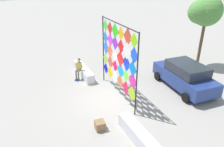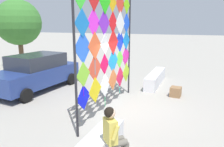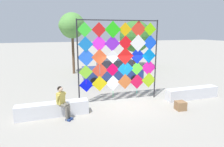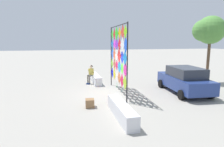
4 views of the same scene
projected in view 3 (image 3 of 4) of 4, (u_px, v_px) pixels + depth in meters
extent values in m
plane|color=#9E998E|center=(128.00, 104.00, 10.57)|extent=(120.00, 120.00, 0.00)
cube|color=silver|center=(53.00, 109.00, 9.01)|extent=(3.21, 0.54, 0.64)
cube|color=silver|center=(192.00, 93.00, 11.35)|extent=(3.21, 0.54, 0.64)
cylinder|color=#232328|center=(78.00, 64.00, 9.98)|extent=(0.07, 0.07, 4.39)
cylinder|color=#232328|center=(156.00, 60.00, 11.17)|extent=(0.07, 0.07, 4.39)
cylinder|color=#232328|center=(119.00, 20.00, 10.12)|extent=(4.35, 0.20, 0.06)
cube|color=#0510ED|center=(86.00, 85.00, 10.34)|extent=(0.77, 0.04, 0.77)
cube|color=yellow|center=(100.00, 84.00, 10.52)|extent=(0.85, 0.04, 0.86)
cube|color=white|center=(113.00, 83.00, 10.74)|extent=(0.87, 0.04, 0.87)
cylinder|color=#16E567|center=(113.00, 94.00, 10.88)|extent=(0.02, 0.02, 0.37)
cube|color=#D0632D|center=(125.00, 82.00, 10.91)|extent=(0.86, 0.04, 0.86)
cube|color=#DB1341|center=(137.00, 82.00, 11.12)|extent=(0.86, 0.04, 0.86)
cylinder|color=#16E5B5|center=(137.00, 91.00, 11.25)|extent=(0.02, 0.02, 0.27)
cube|color=#9ED01B|center=(149.00, 80.00, 11.30)|extent=(0.88, 0.04, 0.88)
cube|color=#7FCF2E|center=(86.00, 72.00, 10.16)|extent=(0.74, 0.04, 0.74)
cylinder|color=#7D16E5|center=(86.00, 82.00, 10.28)|extent=(0.02, 0.02, 0.28)
cube|color=red|center=(100.00, 70.00, 10.38)|extent=(0.88, 0.04, 0.88)
cube|color=#DF0442|center=(113.00, 70.00, 10.57)|extent=(0.73, 0.04, 0.73)
cube|color=#1287D8|center=(126.00, 69.00, 10.77)|extent=(0.92, 0.04, 0.92)
cylinder|color=orange|center=(125.00, 79.00, 10.91)|extent=(0.02, 0.02, 0.27)
cube|color=#5BEF35|center=(137.00, 68.00, 10.96)|extent=(0.76, 0.04, 0.76)
cube|color=#E51B9B|center=(149.00, 68.00, 11.15)|extent=(0.92, 0.04, 0.92)
cube|color=blue|center=(86.00, 57.00, 10.04)|extent=(0.92, 0.04, 0.92)
cube|color=#F6592B|center=(100.00, 57.00, 10.22)|extent=(0.86, 0.04, 0.86)
cylinder|color=#16B6E5|center=(100.00, 70.00, 10.37)|extent=(0.02, 0.02, 0.48)
cube|color=white|center=(113.00, 57.00, 10.41)|extent=(0.73, 0.04, 0.73)
cube|color=red|center=(125.00, 56.00, 10.60)|extent=(0.93, 0.04, 0.93)
cylinder|color=#16E4E5|center=(125.00, 67.00, 10.73)|extent=(0.02, 0.02, 0.28)
cube|color=#0D27D3|center=(137.00, 56.00, 10.81)|extent=(0.89, 0.04, 0.89)
cylinder|color=yellow|center=(137.00, 67.00, 10.95)|extent=(0.02, 0.02, 0.39)
cube|color=#0573D4|center=(149.00, 56.00, 10.98)|extent=(0.83, 0.04, 0.83)
cube|color=blue|center=(86.00, 44.00, 9.87)|extent=(0.78, 0.04, 0.78)
cube|color=#F82CE9|center=(99.00, 44.00, 10.09)|extent=(0.84, 0.04, 0.84)
cylinder|color=#16E526|center=(99.00, 56.00, 10.23)|extent=(0.02, 0.02, 0.42)
cube|color=purple|center=(112.00, 43.00, 10.26)|extent=(0.85, 0.04, 0.85)
cube|color=red|center=(126.00, 43.00, 10.47)|extent=(0.79, 0.04, 0.79)
cylinder|color=#16E5DF|center=(125.00, 53.00, 10.59)|extent=(0.02, 0.02, 0.27)
cube|color=white|center=(138.00, 43.00, 10.67)|extent=(0.93, 0.04, 0.93)
cube|color=blue|center=(150.00, 43.00, 10.86)|extent=(0.85, 0.04, 0.85)
cube|color=#3AD732|center=(85.00, 30.00, 9.74)|extent=(0.75, 0.04, 0.75)
cube|color=red|center=(99.00, 30.00, 9.92)|extent=(0.75, 0.04, 0.75)
cube|color=#24CC16|center=(113.00, 30.00, 10.10)|extent=(0.87, 0.04, 0.87)
cube|color=#E7A90C|center=(125.00, 29.00, 10.32)|extent=(0.73, 0.04, 0.73)
cylinder|color=blue|center=(125.00, 39.00, 10.44)|extent=(0.02, 0.02, 0.29)
cube|color=red|center=(139.00, 29.00, 10.52)|extent=(0.89, 0.04, 0.89)
cube|color=#7AD80D|center=(150.00, 29.00, 10.69)|extent=(0.72, 0.04, 0.72)
cylinder|color=#666056|center=(67.00, 114.00, 8.53)|extent=(0.11, 0.11, 0.64)
cylinder|color=#666056|center=(63.00, 106.00, 8.53)|extent=(0.34, 0.34, 0.13)
cube|color=navy|center=(68.00, 120.00, 8.56)|extent=(0.24, 0.24, 0.09)
cylinder|color=#666056|center=(69.00, 112.00, 8.68)|extent=(0.11, 0.11, 0.64)
cylinder|color=#666056|center=(66.00, 104.00, 8.68)|extent=(0.34, 0.34, 0.13)
cube|color=navy|center=(71.00, 118.00, 8.71)|extent=(0.24, 0.24, 0.09)
cube|color=gold|center=(61.00, 98.00, 8.62)|extent=(0.39, 0.39, 0.52)
sphere|color=#DBB293|center=(60.00, 89.00, 8.53)|extent=(0.22, 0.22, 0.22)
sphere|color=black|center=(60.00, 89.00, 8.54)|extent=(0.22, 0.22, 0.22)
cylinder|color=gold|center=(58.00, 98.00, 8.40)|extent=(0.18, 0.18, 0.31)
cylinder|color=gold|center=(64.00, 95.00, 8.79)|extent=(0.18, 0.18, 0.31)
cube|color=navy|center=(112.00, 72.00, 15.16)|extent=(4.56, 2.26, 0.79)
cube|color=#282D38|center=(114.00, 63.00, 15.04)|extent=(2.61, 1.87, 0.63)
cylinder|color=black|center=(94.00, 82.00, 14.00)|extent=(0.61, 0.28, 0.59)
cylinder|color=black|center=(91.00, 76.00, 15.80)|extent=(0.61, 0.28, 0.59)
cylinder|color=black|center=(135.00, 79.00, 14.68)|extent=(0.61, 0.28, 0.59)
cylinder|color=black|center=(127.00, 74.00, 16.48)|extent=(0.61, 0.28, 0.59)
cube|color=olive|center=(180.00, 106.00, 9.73)|extent=(0.50, 0.49, 0.43)
cylinder|color=brown|center=(73.00, 54.00, 17.69)|extent=(0.23, 0.23, 3.58)
sphere|color=#569342|center=(72.00, 26.00, 17.17)|extent=(2.22, 2.22, 2.22)
sphere|color=#569342|center=(66.00, 26.00, 16.73)|extent=(1.28, 1.28, 1.28)
sphere|color=#569342|center=(74.00, 24.00, 16.98)|extent=(1.67, 1.67, 1.67)
sphere|color=#569342|center=(71.00, 26.00, 16.63)|extent=(1.73, 1.73, 1.73)
cylinder|color=brown|center=(135.00, 57.00, 20.81)|extent=(0.33, 0.33, 2.27)
sphere|color=#38752D|center=(135.00, 36.00, 20.37)|extent=(3.21, 3.21, 3.21)
sphere|color=#38752D|center=(137.00, 36.00, 20.94)|extent=(1.64, 1.64, 1.64)
sphere|color=#38752D|center=(140.00, 35.00, 20.59)|extent=(2.17, 2.17, 2.17)
sphere|color=#38752D|center=(135.00, 38.00, 21.24)|extent=(2.38, 2.38, 2.38)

